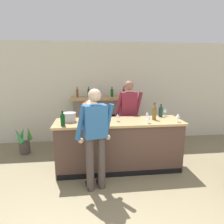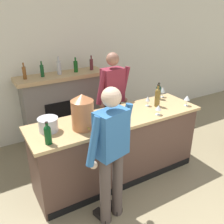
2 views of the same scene
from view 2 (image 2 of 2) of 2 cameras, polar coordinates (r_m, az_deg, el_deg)
wall_back_panel at (r=5.05m, az=-7.44°, el=10.91°), size 12.00×0.07×2.75m
bar_counter at (r=3.76m, az=1.22°, el=-8.02°), size 2.53×0.74×1.02m
fireplace_stone at (r=4.87m, az=-11.10°, el=1.28°), size 1.63×0.52×1.62m
person_customer at (r=2.82m, az=-0.20°, el=-9.35°), size 0.65×0.37×1.73m
person_bartender at (r=4.23m, az=0.17°, el=2.94°), size 0.66×0.31×1.77m
copper_dispenser at (r=3.11m, az=-6.75°, el=0.09°), size 0.29×0.32×0.46m
ice_bucket_steel at (r=3.18m, az=-14.37°, el=-2.79°), size 0.25×0.25×0.18m
wine_bottle_riesling_slim at (r=3.86m, az=10.36°, el=3.49°), size 0.08×0.08×0.35m
wine_bottle_burgundy_dark at (r=2.89m, az=-14.48°, el=-4.86°), size 0.08×0.08×0.27m
wine_bottle_chardonnay_pale at (r=4.18m, az=10.57°, el=4.64°), size 0.08×0.08×0.27m
wine_glass_front_right at (r=4.27m, az=11.51°, el=5.00°), size 0.08×0.08×0.18m
wine_glass_back_row at (r=3.99m, az=16.78°, el=3.06°), size 0.09×0.09×0.17m
wine_glass_near_bucket at (r=3.42m, az=1.12°, el=0.33°), size 0.08×0.08×0.15m
wine_glass_front_left at (r=3.58m, az=10.54°, el=0.92°), size 0.08×0.08×0.15m
wine_glass_mid_counter at (r=3.86m, az=8.19°, el=2.95°), size 0.07×0.07×0.16m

